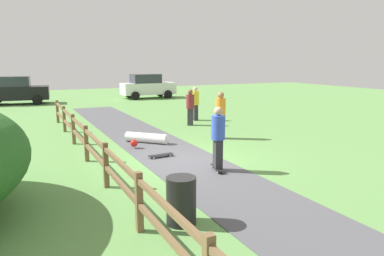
% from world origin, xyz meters
% --- Properties ---
extents(ground_plane, '(60.00, 60.00, 0.00)m').
position_xyz_m(ground_plane, '(0.00, 0.00, 0.00)').
color(ground_plane, '#60934C').
extents(asphalt_path, '(2.40, 28.00, 0.02)m').
position_xyz_m(asphalt_path, '(0.00, 0.00, 0.01)').
color(asphalt_path, '#515156').
rests_on(asphalt_path, ground_plane).
extents(wooden_fence, '(0.12, 18.12, 1.10)m').
position_xyz_m(wooden_fence, '(-2.60, 0.00, 0.67)').
color(wooden_fence, brown).
rests_on(wooden_fence, ground_plane).
extents(trash_bin, '(0.56, 0.56, 0.90)m').
position_xyz_m(trash_bin, '(-1.80, -3.89, 0.45)').
color(trash_bin, black).
rests_on(trash_bin, ground_plane).
extents(skater_riding, '(0.46, 0.82, 1.76)m').
position_xyz_m(skater_riding, '(0.46, -1.31, 1.00)').
color(skater_riding, black).
rests_on(skater_riding, asphalt_path).
extents(skater_fallen, '(1.50, 1.49, 0.36)m').
position_xyz_m(skater_fallen, '(-0.24, 2.78, 0.20)').
color(skater_fallen, white).
rests_on(skater_fallen, asphalt_path).
extents(skateboard_loose, '(0.81, 0.26, 0.08)m').
position_xyz_m(skateboard_loose, '(-0.45, 0.67, 0.09)').
color(skateboard_loose, black).
rests_on(skateboard_loose, asphalt_path).
extents(bystander_maroon, '(0.53, 0.53, 1.68)m').
position_xyz_m(bystander_maroon, '(2.91, 5.55, 0.92)').
color(bystander_maroon, '#2D2D33').
rests_on(bystander_maroon, ground_plane).
extents(bystander_orange, '(0.54, 0.54, 1.82)m').
position_xyz_m(bystander_orange, '(2.69, 2.37, 1.01)').
color(bystander_orange, '#2D2D33').
rests_on(bystander_orange, ground_plane).
extents(bystander_yellow, '(0.42, 0.42, 1.69)m').
position_xyz_m(bystander_yellow, '(3.76, 6.73, 0.93)').
color(bystander_yellow, '#2D2D33').
rests_on(bystander_yellow, ground_plane).
extents(parked_car_black, '(4.37, 2.37, 1.92)m').
position_xyz_m(parked_car_black, '(-4.32, 18.29, 0.96)').
color(parked_car_black, black).
rests_on(parked_car_black, ground_plane).
extents(parked_car_white, '(4.20, 2.00, 1.92)m').
position_xyz_m(parked_car_white, '(5.23, 18.28, 0.96)').
color(parked_car_white, silver).
rests_on(parked_car_white, ground_plane).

